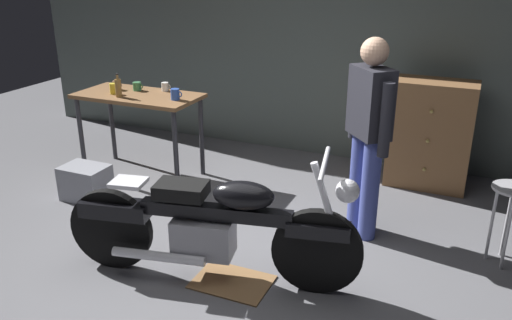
{
  "coord_description": "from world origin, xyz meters",
  "views": [
    {
      "loc": [
        1.63,
        -3.03,
        2.24
      ],
      "look_at": [
        -0.0,
        0.7,
        0.65
      ],
      "focal_mm": 36.78,
      "sensor_mm": 36.0,
      "label": 1
    }
  ],
  "objects_px": {
    "wooden_dresser": "(430,134)",
    "mug_white_ceramic": "(165,87)",
    "storage_bin": "(86,183)",
    "mug_brown_stoneware": "(117,85)",
    "motorcycle": "(212,224)",
    "person_standing": "(368,131)",
    "mug_blue_enamel": "(175,94)",
    "mug_yellow_tall": "(114,89)",
    "shop_stool": "(511,205)",
    "mug_green_speckled": "(137,86)",
    "bottle": "(118,88)"
  },
  "relations": [
    {
      "from": "motorcycle",
      "to": "mug_white_ceramic",
      "type": "distance_m",
      "value": 2.29
    },
    {
      "from": "storage_bin",
      "to": "mug_green_speckled",
      "type": "height_order",
      "value": "mug_green_speckled"
    },
    {
      "from": "mug_yellow_tall",
      "to": "bottle",
      "type": "relative_size",
      "value": 0.46
    },
    {
      "from": "motorcycle",
      "to": "mug_yellow_tall",
      "type": "bearing_deg",
      "value": 132.11
    },
    {
      "from": "mug_blue_enamel",
      "to": "motorcycle",
      "type": "bearing_deg",
      "value": -51.04
    },
    {
      "from": "motorcycle",
      "to": "mug_yellow_tall",
      "type": "relative_size",
      "value": 19.32
    },
    {
      "from": "motorcycle",
      "to": "storage_bin",
      "type": "distance_m",
      "value": 1.95
    },
    {
      "from": "storage_bin",
      "to": "mug_green_speckled",
      "type": "distance_m",
      "value": 1.17
    },
    {
      "from": "mug_yellow_tall",
      "to": "mug_white_ceramic",
      "type": "relative_size",
      "value": 1.05
    },
    {
      "from": "bottle",
      "to": "mug_white_ceramic",
      "type": "bearing_deg",
      "value": 54.05
    },
    {
      "from": "shop_stool",
      "to": "mug_blue_enamel",
      "type": "distance_m",
      "value": 3.17
    },
    {
      "from": "motorcycle",
      "to": "person_standing",
      "type": "xyz_separation_m",
      "value": [
        0.84,
        1.13,
        0.48
      ]
    },
    {
      "from": "mug_blue_enamel",
      "to": "mug_yellow_tall",
      "type": "bearing_deg",
      "value": -175.81
    },
    {
      "from": "motorcycle",
      "to": "mug_white_ceramic",
      "type": "bearing_deg",
      "value": 118.89
    },
    {
      "from": "shop_stool",
      "to": "mug_yellow_tall",
      "type": "height_order",
      "value": "mug_yellow_tall"
    },
    {
      "from": "mug_blue_enamel",
      "to": "mug_brown_stoneware",
      "type": "distance_m",
      "value": 0.81
    },
    {
      "from": "storage_bin",
      "to": "wooden_dresser",
      "type": "bearing_deg",
      "value": 29.41
    },
    {
      "from": "shop_stool",
      "to": "mug_brown_stoneware",
      "type": "xyz_separation_m",
      "value": [
        -3.92,
        0.44,
        0.45
      ]
    },
    {
      "from": "mug_green_speckled",
      "to": "bottle",
      "type": "bearing_deg",
      "value": -91.87
    },
    {
      "from": "shop_stool",
      "to": "mug_yellow_tall",
      "type": "relative_size",
      "value": 5.72
    },
    {
      "from": "shop_stool",
      "to": "mug_white_ceramic",
      "type": "xyz_separation_m",
      "value": [
        -3.41,
        0.6,
        0.45
      ]
    },
    {
      "from": "shop_stool",
      "to": "mug_white_ceramic",
      "type": "distance_m",
      "value": 3.49
    },
    {
      "from": "mug_brown_stoneware",
      "to": "mug_white_ceramic",
      "type": "bearing_deg",
      "value": 17.28
    },
    {
      "from": "storage_bin",
      "to": "mug_brown_stoneware",
      "type": "height_order",
      "value": "mug_brown_stoneware"
    },
    {
      "from": "shop_stool",
      "to": "mug_white_ceramic",
      "type": "height_order",
      "value": "mug_white_ceramic"
    },
    {
      "from": "mug_blue_enamel",
      "to": "mug_brown_stoneware",
      "type": "bearing_deg",
      "value": 171.92
    },
    {
      "from": "mug_brown_stoneware",
      "to": "mug_green_speckled",
      "type": "bearing_deg",
      "value": 13.92
    },
    {
      "from": "mug_brown_stoneware",
      "to": "person_standing",
      "type": "bearing_deg",
      "value": -8.26
    },
    {
      "from": "bottle",
      "to": "mug_green_speckled",
      "type": "bearing_deg",
      "value": 88.13
    },
    {
      "from": "mug_green_speckled",
      "to": "person_standing",
      "type": "bearing_deg",
      "value": -10.19
    },
    {
      "from": "mug_green_speckled",
      "to": "motorcycle",
      "type": "bearing_deg",
      "value": -42.67
    },
    {
      "from": "wooden_dresser",
      "to": "mug_brown_stoneware",
      "type": "distance_m",
      "value": 3.33
    },
    {
      "from": "mug_brown_stoneware",
      "to": "mug_green_speckled",
      "type": "relative_size",
      "value": 0.92
    },
    {
      "from": "shop_stool",
      "to": "mug_blue_enamel",
      "type": "bearing_deg",
      "value": 173.96
    },
    {
      "from": "wooden_dresser",
      "to": "mug_white_ceramic",
      "type": "height_order",
      "value": "wooden_dresser"
    },
    {
      "from": "person_standing",
      "to": "mug_yellow_tall",
      "type": "bearing_deg",
      "value": 43.3
    },
    {
      "from": "motorcycle",
      "to": "mug_green_speckled",
      "type": "height_order",
      "value": "motorcycle"
    },
    {
      "from": "mug_blue_enamel",
      "to": "mug_white_ceramic",
      "type": "distance_m",
      "value": 0.4
    },
    {
      "from": "mug_yellow_tall",
      "to": "mug_blue_enamel",
      "type": "distance_m",
      "value": 0.71
    },
    {
      "from": "mug_yellow_tall",
      "to": "mug_brown_stoneware",
      "type": "xyz_separation_m",
      "value": [
        -0.09,
        0.17,
        -0.01
      ]
    },
    {
      "from": "person_standing",
      "to": "shop_stool",
      "type": "xyz_separation_m",
      "value": [
        1.12,
        -0.04,
        -0.43
      ]
    },
    {
      "from": "wooden_dresser",
      "to": "motorcycle",
      "type": "bearing_deg",
      "value": -116.86
    },
    {
      "from": "person_standing",
      "to": "wooden_dresser",
      "type": "relative_size",
      "value": 1.52
    },
    {
      "from": "person_standing",
      "to": "mug_blue_enamel",
      "type": "relative_size",
      "value": 13.47
    },
    {
      "from": "motorcycle",
      "to": "bottle",
      "type": "bearing_deg",
      "value": 131.87
    },
    {
      "from": "motorcycle",
      "to": "wooden_dresser",
      "type": "xyz_separation_m",
      "value": [
        1.22,
        2.42,
        0.1
      ]
    },
    {
      "from": "motorcycle",
      "to": "shop_stool",
      "type": "bearing_deg",
      "value": 17.67
    },
    {
      "from": "mug_blue_enamel",
      "to": "mug_green_speckled",
      "type": "xyz_separation_m",
      "value": [
        -0.58,
        0.17,
        -0.01
      ]
    },
    {
      "from": "mug_yellow_tall",
      "to": "mug_white_ceramic",
      "type": "xyz_separation_m",
      "value": [
        0.42,
        0.33,
        -0.01
      ]
    },
    {
      "from": "shop_stool",
      "to": "storage_bin",
      "type": "xyz_separation_m",
      "value": [
        -3.75,
        -0.38,
        -0.33
      ]
    }
  ]
}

